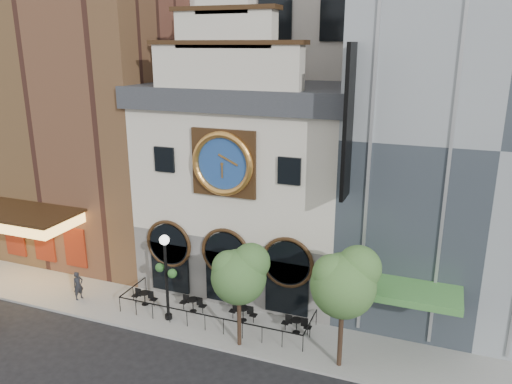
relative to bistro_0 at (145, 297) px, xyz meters
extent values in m
plane|color=black|center=(4.44, -2.37, -0.61)|extent=(120.00, 120.00, 0.00)
cube|color=gray|center=(4.44, 0.13, -0.54)|extent=(44.00, 5.00, 0.15)
cube|color=#605E5B|center=(4.44, 5.63, 1.54)|extent=(12.00, 8.00, 4.00)
cube|color=beige|center=(4.44, 5.63, 7.04)|extent=(12.00, 8.00, 7.00)
cube|color=#2D3035|center=(4.44, 5.63, 11.14)|extent=(12.60, 8.60, 1.20)
cube|color=#301E0E|center=(4.44, 1.55, 7.94)|extent=(3.60, 0.25, 3.60)
cylinder|color=navy|center=(4.44, 1.41, 7.94)|extent=(3.10, 0.12, 3.10)
torus|color=gold|center=(4.44, 1.33, 7.94)|extent=(3.46, 0.36, 3.46)
cube|color=brown|center=(-8.56, 7.63, 12.04)|extent=(14.00, 12.00, 25.00)
cube|color=#FFBF59|center=(-8.56, -0.07, 3.74)|extent=(7.00, 3.40, 0.70)
cube|color=#301E0E|center=(-8.56, -0.07, 4.19)|extent=(7.40, 3.80, 0.15)
cube|color=maroon|center=(-8.56, 1.58, 1.54)|extent=(5.60, 0.15, 2.60)
cube|color=gray|center=(17.44, 7.63, 9.54)|extent=(14.00, 12.00, 20.00)
cube|color=#498E40|center=(14.44, 0.43, 2.84)|extent=(4.50, 2.40, 0.35)
cube|color=black|center=(11.04, 0.63, 10.54)|extent=(0.18, 1.60, 7.00)
cylinder|color=black|center=(0.00, 0.00, 0.28)|extent=(0.68, 0.68, 0.03)
cylinder|color=black|center=(0.00, 0.00, -0.09)|extent=(0.06, 0.06, 0.72)
cylinder|color=black|center=(2.95, 0.32, 0.28)|extent=(0.68, 0.68, 0.03)
cylinder|color=black|center=(2.95, 0.32, -0.09)|extent=(0.06, 0.06, 0.72)
cylinder|color=black|center=(5.93, 0.44, 0.28)|extent=(0.68, 0.68, 0.03)
cylinder|color=black|center=(5.93, 0.44, -0.09)|extent=(0.06, 0.06, 0.72)
cylinder|color=black|center=(8.97, 0.33, 0.28)|extent=(0.68, 0.68, 0.03)
cylinder|color=black|center=(8.97, 0.33, -0.09)|extent=(0.06, 0.06, 0.72)
imported|color=black|center=(-3.98, -0.81, 0.39)|extent=(0.58, 0.72, 1.72)
cylinder|color=black|center=(2.07, -0.86, 1.76)|extent=(0.16, 0.16, 4.45)
cylinder|color=black|center=(2.07, -0.86, -0.33)|extent=(0.39, 0.39, 0.27)
sphere|color=white|center=(2.07, -0.86, 4.16)|extent=(0.53, 0.53, 0.53)
sphere|color=#275321|center=(1.57, -0.66, 2.43)|extent=(0.50, 0.50, 0.50)
sphere|color=#275321|center=(2.56, -1.06, 2.43)|extent=(0.50, 0.50, 0.50)
cylinder|color=#382619|center=(6.62, -1.70, 0.98)|extent=(0.21, 0.21, 2.88)
sphere|color=#355F26|center=(6.62, -1.70, 3.24)|extent=(2.68, 2.68, 2.68)
sphere|color=#355F26|center=(7.13, -1.39, 3.97)|extent=(1.85, 1.85, 1.85)
sphere|color=#355F26|center=(6.21, -1.91, 3.76)|extent=(1.65, 1.65, 1.65)
cylinder|color=#382619|center=(11.61, -1.54, 1.13)|extent=(0.23, 0.23, 3.18)
sphere|color=#3B6728|center=(11.61, -1.54, 3.63)|extent=(2.96, 2.96, 2.96)
sphere|color=#3B6728|center=(12.18, -1.20, 4.43)|extent=(2.05, 2.05, 2.05)
sphere|color=#3B6728|center=(11.15, -1.77, 4.20)|extent=(1.82, 1.82, 1.82)
camera|label=1|loc=(15.19, -21.65, 13.96)|focal=35.00mm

